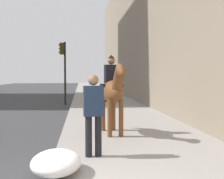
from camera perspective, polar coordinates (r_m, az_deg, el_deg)
mounted_horse_near at (r=7.90m, az=0.06°, el=-0.14°), size 2.15×0.74×2.28m
pedestrian_greeting at (r=5.72m, az=-3.86°, el=-4.19°), size 0.29×0.42×1.70m
traffic_light_near_curb at (r=17.04m, az=-9.96°, el=5.44°), size 0.20×0.44×3.81m
snow_pile_near at (r=5.00m, az=-11.44°, el=-14.50°), size 1.12×0.86×0.39m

